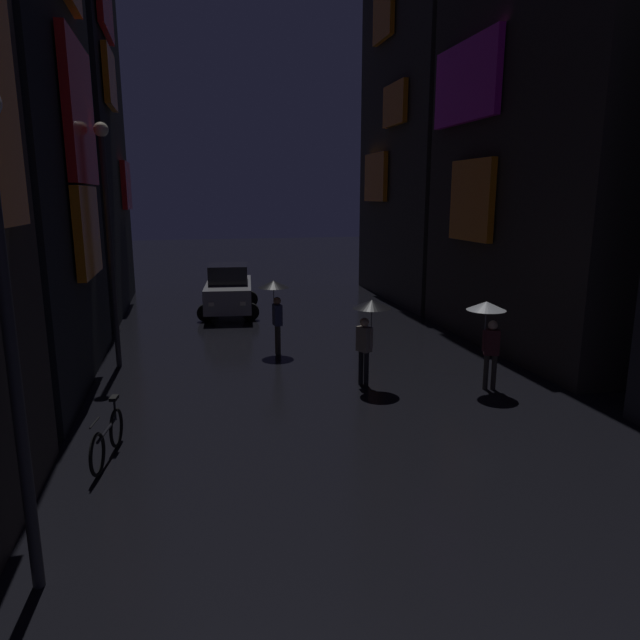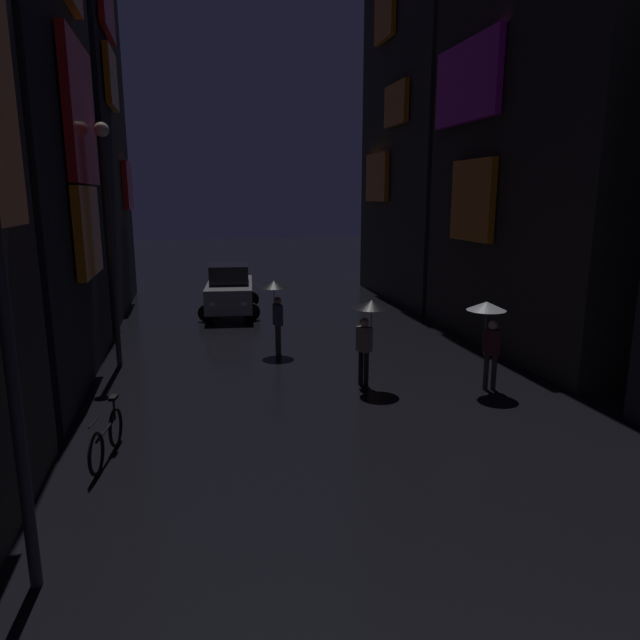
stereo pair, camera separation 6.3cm
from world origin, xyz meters
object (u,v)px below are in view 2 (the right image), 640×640
object	(u,v)px
pedestrian_foreground_left_clear	(488,321)
bicycle_parked_at_storefront	(107,438)
streetlamp_left_near	(2,294)
pedestrian_midstreet_centre_black	(369,318)
car_distant	(230,290)
streetlamp_left_far	(109,221)
pedestrian_far_right_black	(275,296)

from	to	relation	value
pedestrian_foreground_left_clear	bicycle_parked_at_storefront	world-z (taller)	pedestrian_foreground_left_clear
pedestrian_foreground_left_clear	streetlamp_left_near	xyz separation A→B (m)	(-8.60, -5.11, 1.81)
pedestrian_midstreet_centre_black	car_distant	xyz separation A→B (m)	(-2.55, 9.51, -0.74)
pedestrian_midstreet_centre_black	pedestrian_foreground_left_clear	bearing A→B (deg)	-18.57
pedestrian_midstreet_centre_black	streetlamp_left_far	size ratio (longest dim) A/B	0.34
car_distant	streetlamp_left_far	bearing A→B (deg)	-118.44
bicycle_parked_at_storefront	pedestrian_far_right_black	bearing A→B (deg)	57.59
streetlamp_left_far	pedestrian_midstreet_centre_black	bearing A→B (deg)	-27.47
pedestrian_foreground_left_clear	car_distant	xyz separation A→B (m)	(-5.14, 10.38, -0.74)
pedestrian_far_right_black	streetlamp_left_near	distance (m)	10.55
streetlamp_left_near	bicycle_parked_at_storefront	bearing A→B (deg)	83.02
pedestrian_midstreet_centre_black	streetlamp_left_near	distance (m)	8.66
streetlamp_left_near	pedestrian_foreground_left_clear	bearing A→B (deg)	30.70
bicycle_parked_at_storefront	streetlamp_left_near	world-z (taller)	streetlamp_left_near
pedestrian_midstreet_centre_black	streetlamp_left_near	bearing A→B (deg)	-135.15
car_distant	bicycle_parked_at_storefront	bearing A→B (deg)	-104.07
car_distant	streetlamp_left_near	distance (m)	16.07
pedestrian_midstreet_centre_black	streetlamp_left_far	distance (m)	7.11
bicycle_parked_at_storefront	streetlamp_left_near	bearing A→B (deg)	-96.98
pedestrian_far_right_black	bicycle_parked_at_storefront	xyz separation A→B (m)	(-3.91, -6.16, -1.28)
pedestrian_midstreet_centre_black	bicycle_parked_at_storefront	size ratio (longest dim) A/B	1.17
streetlamp_left_near	pedestrian_far_right_black	bearing A→B (deg)	65.47
car_distant	streetlamp_left_far	world-z (taller)	streetlamp_left_far
pedestrian_far_right_black	streetlamp_left_far	world-z (taller)	streetlamp_left_far
bicycle_parked_at_storefront	streetlamp_left_far	size ratio (longest dim) A/B	0.29
pedestrian_midstreet_centre_black	streetlamp_left_far	world-z (taller)	streetlamp_left_far
pedestrian_far_right_black	bicycle_parked_at_storefront	bearing A→B (deg)	-122.41
pedestrian_midstreet_centre_black	car_distant	distance (m)	9.87
bicycle_parked_at_storefront	streetlamp_left_far	distance (m)	6.78
pedestrian_far_right_black	pedestrian_foreground_left_clear	xyz separation A→B (m)	(4.28, -4.35, 0.00)
pedestrian_foreground_left_clear	streetlamp_left_near	world-z (taller)	streetlamp_left_near
car_distant	pedestrian_midstreet_centre_black	bearing A→B (deg)	-74.98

